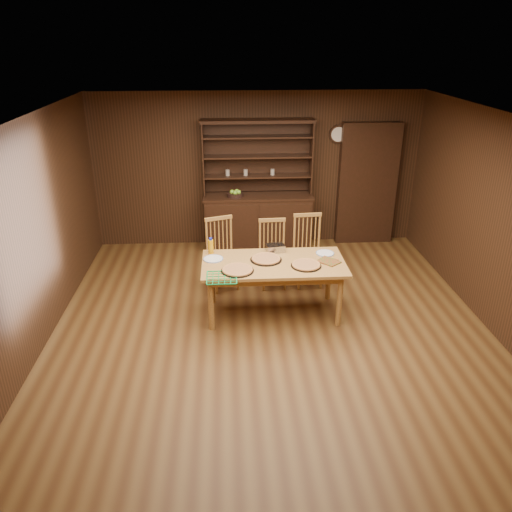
{
  "coord_description": "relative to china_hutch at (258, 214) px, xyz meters",
  "views": [
    {
      "loc": [
        -0.52,
        -5.32,
        3.43
      ],
      "look_at": [
        -0.17,
        0.4,
        0.87
      ],
      "focal_mm": 35.0,
      "sensor_mm": 36.0,
      "label": 1
    }
  ],
  "objects": [
    {
      "name": "foil_dish",
      "position": [
        0.11,
        -1.95,
        0.2
      ],
      "size": [
        0.26,
        0.2,
        0.09
      ],
      "primitive_type": "cube",
      "rotation": [
        0.0,
        0.0,
        0.16
      ],
      "color": "silver",
      "rests_on": "dining_table"
    },
    {
      "name": "pizza_left",
      "position": [
        -0.41,
        -2.54,
        0.17
      ],
      "size": [
        0.41,
        0.41,
        0.04
      ],
      "color": "black",
      "rests_on": "dining_table"
    },
    {
      "name": "chair_left",
      "position": [
        -0.62,
        -1.45,
        -0.04
      ],
      "size": [
        0.54,
        0.53,
        1.05
      ],
      "rotation": [
        0.0,
        0.0,
        0.33
      ],
      "color": "#A27237",
      "rests_on": "floor"
    },
    {
      "name": "chair_right",
      "position": [
        0.64,
        -1.42,
        -0.03
      ],
      "size": [
        0.46,
        0.44,
        1.06
      ],
      "rotation": [
        0.0,
        0.0,
        0.06
      ],
      "color": "#A27237",
      "rests_on": "floor"
    },
    {
      "name": "doorway",
      "position": [
        1.9,
        0.15,
        0.45
      ],
      "size": [
        1.0,
        0.18,
        2.1
      ],
      "primitive_type": "cube",
      "color": "black",
      "rests_on": "floor"
    },
    {
      "name": "floor",
      "position": [
        0.0,
        -2.75,
        -0.6
      ],
      "size": [
        6.0,
        6.0,
        0.0
      ],
      "primitive_type": "plane",
      "color": "brown",
      "rests_on": "ground"
    },
    {
      "name": "cooling_rack",
      "position": [
        -0.61,
        -2.71,
        0.16
      ],
      "size": [
        0.42,
        0.42,
        0.02
      ],
      "primitive_type": null,
      "rotation": [
        0.0,
        0.0,
        -0.21
      ],
      "color": "#0C9C48",
      "rests_on": "dining_table"
    },
    {
      "name": "plate_left",
      "position": [
        -0.72,
        -2.17,
        0.16
      ],
      "size": [
        0.26,
        0.26,
        0.02
      ],
      "color": "silver",
      "rests_on": "dining_table"
    },
    {
      "name": "pot_holder_b",
      "position": [
        0.75,
        -2.32,
        0.16
      ],
      "size": [
        0.3,
        0.3,
        0.02
      ],
      "primitive_type": "cube",
      "rotation": [
        0.0,
        0.0,
        -0.74
      ],
      "color": "red",
      "rests_on": "dining_table"
    },
    {
      "name": "chair_center",
      "position": [
        0.12,
        -1.44,
        -0.07
      ],
      "size": [
        0.43,
        0.41,
        1.0
      ],
      "rotation": [
        0.0,
        0.0,
        0.04
      ],
      "color": "#A27237",
      "rests_on": "floor"
    },
    {
      "name": "pizza_center",
      "position": [
        -0.04,
        -2.23,
        0.17
      ],
      "size": [
        0.41,
        0.41,
        0.04
      ],
      "color": "black",
      "rests_on": "dining_table"
    },
    {
      "name": "dining_table",
      "position": [
        0.06,
        -2.3,
        0.07
      ],
      "size": [
        1.83,
        0.92,
        0.75
      ],
      "color": "#C28743",
      "rests_on": "floor"
    },
    {
      "name": "pot_holder_a",
      "position": [
        0.78,
        -2.36,
        0.16
      ],
      "size": [
        0.28,
        0.28,
        0.02
      ],
      "primitive_type": "cube",
      "rotation": [
        0.0,
        0.0,
        0.68
      ],
      "color": "red",
      "rests_on": "dining_table"
    },
    {
      "name": "juice_bottle",
      "position": [
        -0.75,
        -1.96,
        0.25
      ],
      "size": [
        0.07,
        0.07,
        0.22
      ],
      "color": "orange",
      "rests_on": "dining_table"
    },
    {
      "name": "plate_right",
      "position": [
        0.76,
        -2.08,
        0.16
      ],
      "size": [
        0.24,
        0.24,
        0.02
      ],
      "color": "silver",
      "rests_on": "dining_table"
    },
    {
      "name": "wall_clock",
      "position": [
        1.35,
        0.2,
        1.3
      ],
      "size": [
        0.3,
        0.05,
        0.3
      ],
      "color": "black",
      "rests_on": "room_shell"
    },
    {
      "name": "room_shell",
      "position": [
        0.0,
        -2.75,
        0.98
      ],
      "size": [
        6.0,
        6.0,
        6.0
      ],
      "color": "silver",
      "rests_on": "floor"
    },
    {
      "name": "china_hutch",
      "position": [
        0.0,
        0.0,
        0.0
      ],
      "size": [
        1.84,
        0.52,
        2.17
      ],
      "color": "black",
      "rests_on": "floor"
    },
    {
      "name": "fruit_bowl",
      "position": [
        -0.38,
        -0.07,
        0.39
      ],
      "size": [
        0.27,
        0.27,
        0.12
      ],
      "color": "black",
      "rests_on": "china_hutch"
    },
    {
      "name": "pizza_right",
      "position": [
        0.45,
        -2.44,
        0.17
      ],
      "size": [
        0.38,
        0.38,
        0.04
      ],
      "color": "black",
      "rests_on": "dining_table"
    }
  ]
}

